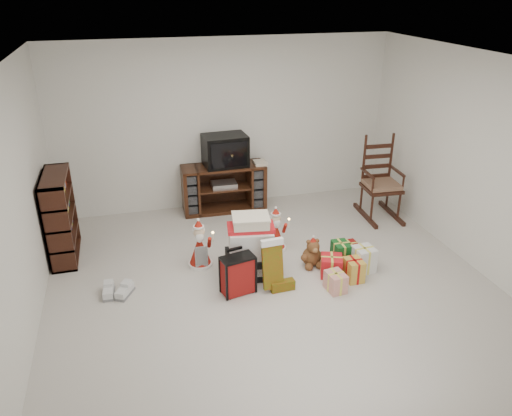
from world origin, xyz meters
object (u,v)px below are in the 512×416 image
Objects in this scene: santa_figurine at (275,233)px; sneaker_pair at (117,291)px; rocking_chair at (379,188)px; tv_stand at (224,188)px; teddy_bear at (312,254)px; bookshelf at (61,218)px; crt_television at (225,150)px; gift_pile at (251,250)px; gift_cluster at (346,263)px; red_suitcase at (238,275)px; mrs_claus_figurine at (200,248)px.

santa_figurine reaches higher than sneaker_pair.
santa_figurine is at bearing -157.62° from rocking_chair.
tv_stand reaches higher than teddy_bear.
sneaker_pair is (0.60, -1.08, -0.48)m from bookshelf.
bookshelf is 1.84× the size of santa_figurine.
bookshelf is at bearing -157.42° from tv_stand.
rocking_chair is at bearing 18.92° from santa_figurine.
santa_figurine is 0.91× the size of crt_television.
santa_figurine is 2.09m from sneaker_pair.
gift_pile is 1.16m from gift_cluster.
rocking_chair is at bearing 30.84° from sneaker_pair.
tv_stand is at bearing 163.74° from rocking_chair.
gift_pile is 2.10× the size of teddy_bear.
crt_television is at bearing 163.09° from rocking_chair.
red_suitcase is at bearing -146.01° from rocking_chair.
teddy_bear reaches higher than sneaker_pair.
red_suitcase reaches higher than teddy_bear.
rocking_chair is 1.92× the size of crt_television.
red_suitcase is 0.55× the size of gift_cluster.
bookshelf is at bearing 168.35° from santa_figurine.
teddy_bear reaches higher than gift_cluster.
santa_figurine is (0.39, -1.38, -0.13)m from tv_stand.
gift_cluster is at bearing -21.72° from bookshelf.
tv_stand is at bearing 63.71° from sneaker_pair.
rocking_chair is 2.00× the size of mrs_claus_figurine.
santa_figurine is at bearing 121.20° from teddy_bear.
sneaker_pair is at bearing -128.42° from tv_stand.
teddy_bear is at bearing -68.04° from tv_stand.
gift_pile is 0.69m from santa_figurine.
gift_cluster is 2.51m from crt_television.
tv_stand is 2.39m from bookshelf.
santa_figurine is at bearing 56.75° from gift_pile.
rocking_chair is 2.10× the size of santa_figurine.
bookshelf is 4.39m from rocking_chair.
gift_pile is at bearing 179.35° from teddy_bear.
gift_cluster is at bearing -68.48° from crt_television.
teddy_bear is 0.98× the size of sneaker_pair.
gift_cluster is (1.66, -0.61, -0.12)m from mrs_claus_figurine.
gift_pile is at bearing 166.91° from gift_cluster.
gift_cluster is at bearing -36.31° from teddy_bear.
tv_stand is at bearing 96.88° from gift_pile.
gift_pile is 0.66m from mrs_claus_figurine.
red_suitcase is 1.10m from santa_figurine.
red_suitcase is 0.83× the size of crt_television.
mrs_claus_figurine is at bearing 102.07° from red_suitcase.
gift_pile reaches higher than gift_cluster.
teddy_bear is at bearing 14.69° from sneaker_pair.
sneaker_pair is at bearing -133.93° from crt_television.
rocking_chair reaches higher than crt_television.
gift_pile is 0.79m from teddy_bear.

